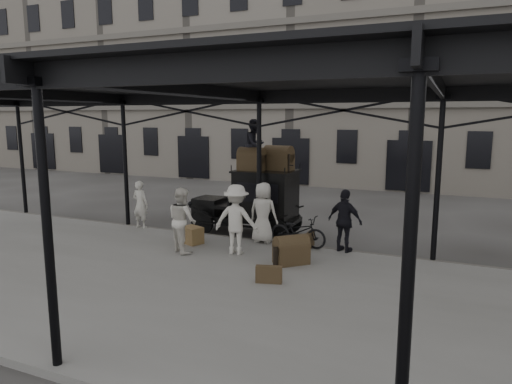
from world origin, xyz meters
TOP-DOWN VIEW (x-y plane):
  - ground at (0.00, 0.00)m, footprint 120.00×120.00m
  - platform at (0.00, -2.00)m, footprint 28.00×8.00m
  - canopy at (0.00, -1.72)m, footprint 22.50×9.00m
  - building_frontage at (0.00, 18.00)m, footprint 64.00×8.00m
  - taxi at (-0.52, 3.04)m, footprint 3.65×1.55m
  - porter_left at (-4.28, 1.80)m, footprint 0.60×0.40m
  - porter_midleft at (-1.46, 0.00)m, footprint 1.11×1.05m
  - porter_centre at (0.22, 1.80)m, footprint 0.91×0.62m
  - porter_official at (2.68, 1.80)m, footprint 1.11×0.72m
  - porter_right at (0.00, 0.42)m, footprint 1.32×0.85m
  - bicycle at (1.32, 1.80)m, footprint 1.79×0.79m
  - porter_roof at (-0.55, 2.95)m, footprint 0.82×0.93m
  - steamer_trunk_roof_near at (-0.60, 2.80)m, footprint 0.85×0.52m
  - steamer_trunk_roof_far at (0.15, 3.25)m, footprint 0.97×0.68m
  - steamer_trunk_platform at (1.67, 0.21)m, footprint 0.97×0.96m
  - wicker_hamper at (-1.67, 0.83)m, footprint 0.72×0.64m
  - suitcase_upright at (1.68, 1.80)m, footprint 0.19×0.61m
  - suitcase_flat at (1.67, -1.31)m, footprint 0.62×0.30m

SIDE VIEW (x-z plane):
  - ground at x=0.00m, z-range 0.00..0.00m
  - platform at x=0.00m, z-range 0.00..0.15m
  - suitcase_flat at x=1.67m, z-range 0.15..0.55m
  - suitcase_upright at x=1.68m, z-range 0.15..0.60m
  - wicker_hamper at x=-1.67m, z-range 0.15..0.65m
  - steamer_trunk_platform at x=1.67m, z-range 0.15..0.77m
  - bicycle at x=1.32m, z-range 0.15..1.06m
  - porter_left at x=-4.28m, z-range 0.15..1.76m
  - porter_official at x=2.68m, z-range 0.15..1.91m
  - porter_midleft at x=-1.46m, z-range 0.15..1.96m
  - porter_centre at x=0.22m, z-range 0.15..1.97m
  - porter_right at x=0.00m, z-range 0.15..2.07m
  - taxi at x=-0.52m, z-range 0.11..2.29m
  - steamer_trunk_roof_near at x=-0.60m, z-range 2.18..2.80m
  - steamer_trunk_roof_far at x=0.15m, z-range 2.18..2.84m
  - porter_roof at x=-0.55m, z-range 2.18..3.81m
  - canopy at x=0.00m, z-range 2.23..6.97m
  - building_frontage at x=0.00m, z-range 0.00..14.00m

